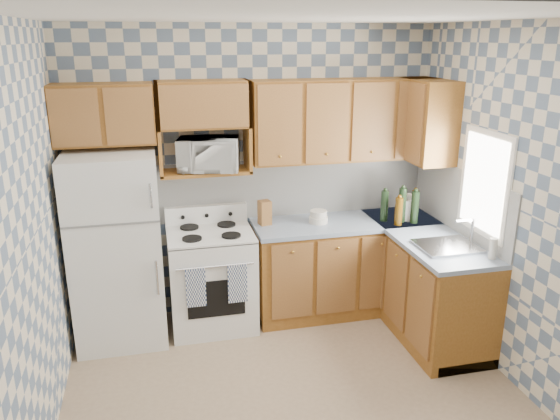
% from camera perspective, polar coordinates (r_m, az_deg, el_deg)
% --- Properties ---
extents(floor, '(3.40, 3.40, 0.00)m').
position_cam_1_polar(floor, '(4.31, 1.75, -19.19)').
color(floor, '#8E7258').
rests_on(floor, ground).
extents(back_wall, '(3.40, 0.02, 2.70)m').
position_cam_1_polar(back_wall, '(5.16, -2.72, 3.82)').
color(back_wall, slate).
rests_on(back_wall, ground).
extents(right_wall, '(0.02, 3.20, 2.70)m').
position_cam_1_polar(right_wall, '(4.41, 23.81, -0.15)').
color(right_wall, slate).
rests_on(right_wall, ground).
extents(backsplash_back, '(2.60, 0.02, 0.56)m').
position_cam_1_polar(backsplash_back, '(5.27, 1.60, 2.46)').
color(backsplash_back, silver).
rests_on(backsplash_back, back_wall).
extents(backsplash_right, '(0.02, 1.60, 0.56)m').
position_cam_1_polar(backsplash_right, '(5.07, 18.21, 0.93)').
color(backsplash_right, silver).
rests_on(backsplash_right, right_wall).
extents(refrigerator, '(0.75, 0.70, 1.68)m').
position_cam_1_polar(refrigerator, '(4.91, -16.67, -3.92)').
color(refrigerator, white).
rests_on(refrigerator, floor).
extents(stove_body, '(0.76, 0.65, 0.90)m').
position_cam_1_polar(stove_body, '(5.09, -7.13, -7.26)').
color(stove_body, white).
rests_on(stove_body, floor).
extents(cooktop, '(0.76, 0.65, 0.02)m').
position_cam_1_polar(cooktop, '(4.92, -7.33, -2.44)').
color(cooktop, silver).
rests_on(cooktop, stove_body).
extents(backguard, '(0.76, 0.08, 0.17)m').
position_cam_1_polar(backguard, '(5.14, -7.71, -0.42)').
color(backguard, white).
rests_on(backguard, cooktop).
extents(dish_towel_left, '(0.17, 0.02, 0.35)m').
position_cam_1_polar(dish_towel_left, '(4.72, -8.79, -8.01)').
color(dish_towel_left, navy).
rests_on(dish_towel_left, stove_body).
extents(dish_towel_right, '(0.17, 0.02, 0.35)m').
position_cam_1_polar(dish_towel_right, '(4.76, -4.47, -7.65)').
color(dish_towel_right, navy).
rests_on(dish_towel_right, stove_body).
extents(base_cabinets_back, '(1.75, 0.60, 0.88)m').
position_cam_1_polar(base_cabinets_back, '(5.39, 6.72, -5.91)').
color(base_cabinets_back, brown).
rests_on(base_cabinets_back, floor).
extents(base_cabinets_right, '(0.60, 1.60, 0.88)m').
position_cam_1_polar(base_cabinets_right, '(5.19, 14.64, -7.32)').
color(base_cabinets_right, brown).
rests_on(base_cabinets_right, floor).
extents(countertop_back, '(1.77, 0.63, 0.04)m').
position_cam_1_polar(countertop_back, '(5.22, 6.92, -1.29)').
color(countertop_back, gray).
rests_on(countertop_back, base_cabinets_back).
extents(countertop_right, '(0.63, 1.60, 0.04)m').
position_cam_1_polar(countertop_right, '(5.02, 15.00, -2.56)').
color(countertop_right, gray).
rests_on(countertop_right, base_cabinets_right).
extents(upper_cabinets_back, '(1.75, 0.33, 0.74)m').
position_cam_1_polar(upper_cabinets_back, '(5.12, 6.78, 9.32)').
color(upper_cabinets_back, brown).
rests_on(upper_cabinets_back, back_wall).
extents(upper_cabinets_fridge, '(0.82, 0.33, 0.50)m').
position_cam_1_polar(upper_cabinets_fridge, '(4.81, -17.94, 9.51)').
color(upper_cabinets_fridge, brown).
rests_on(upper_cabinets_fridge, back_wall).
extents(upper_cabinets_right, '(0.33, 0.70, 0.74)m').
position_cam_1_polar(upper_cabinets_right, '(5.24, 14.89, 9.05)').
color(upper_cabinets_right, brown).
rests_on(upper_cabinets_right, right_wall).
extents(microwave_shelf, '(0.80, 0.33, 0.03)m').
position_cam_1_polar(microwave_shelf, '(4.92, -7.78, 4.00)').
color(microwave_shelf, brown).
rests_on(microwave_shelf, back_wall).
extents(microwave, '(0.59, 0.46, 0.29)m').
position_cam_1_polar(microwave, '(4.87, -7.47, 5.82)').
color(microwave, white).
rests_on(microwave, microwave_shelf).
extents(sink, '(0.48, 0.40, 0.03)m').
position_cam_1_polar(sink, '(4.73, 17.04, -3.68)').
color(sink, '#B7B7BC').
rests_on(sink, countertop_right).
extents(window, '(0.02, 0.66, 0.86)m').
position_cam_1_polar(window, '(4.72, 20.61, 2.63)').
color(window, white).
rests_on(window, right_wall).
extents(bottle_0, '(0.07, 0.07, 0.32)m').
position_cam_1_polar(bottle_0, '(5.22, 12.64, 0.52)').
color(bottle_0, black).
rests_on(bottle_0, countertop_back).
extents(bottle_1, '(0.07, 0.07, 0.30)m').
position_cam_1_polar(bottle_1, '(5.21, 13.90, 0.28)').
color(bottle_1, black).
rests_on(bottle_1, countertop_back).
extents(bottle_2, '(0.07, 0.07, 0.28)m').
position_cam_1_polar(bottle_2, '(5.32, 13.89, 0.52)').
color(bottle_2, '#503109').
rests_on(bottle_2, countertop_back).
extents(bottle_3, '(0.07, 0.07, 0.26)m').
position_cam_1_polar(bottle_3, '(5.13, 12.29, -0.14)').
color(bottle_3, '#503109').
rests_on(bottle_3, countertop_back).
extents(bottle_4, '(0.07, 0.07, 0.29)m').
position_cam_1_polar(bottle_4, '(5.21, 10.86, 0.43)').
color(bottle_4, black).
rests_on(bottle_4, countertop_back).
extents(knife_block, '(0.12, 0.12, 0.23)m').
position_cam_1_polar(knife_block, '(5.03, -1.61, -0.27)').
color(knife_block, brown).
rests_on(knife_block, countertop_back).
extents(electric_kettle, '(0.16, 0.16, 0.20)m').
position_cam_1_polar(electric_kettle, '(5.32, 13.23, 0.10)').
color(electric_kettle, white).
rests_on(electric_kettle, countertop_back).
extents(food_containers, '(0.18, 0.18, 0.12)m').
position_cam_1_polar(food_containers, '(5.11, 4.04, -0.69)').
color(food_containers, beige).
rests_on(food_containers, countertop_back).
extents(soap_bottle, '(0.06, 0.06, 0.17)m').
position_cam_1_polar(soap_bottle, '(4.58, 21.38, -3.77)').
color(soap_bottle, beige).
rests_on(soap_bottle, countertop_right).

